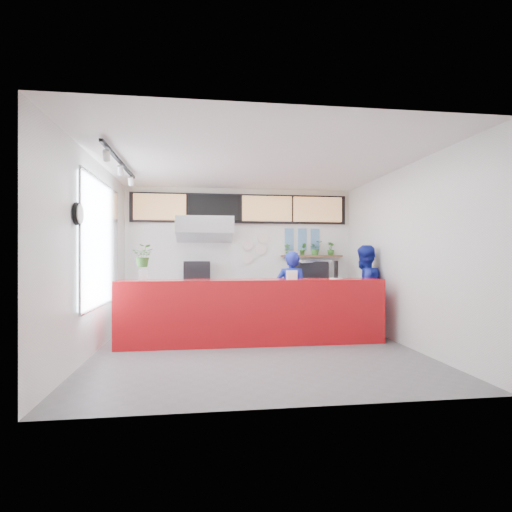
% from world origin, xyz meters
% --- Properties ---
extents(floor, '(5.00, 5.00, 0.00)m').
position_xyz_m(floor, '(0.00, 0.00, 0.00)').
color(floor, slate).
rests_on(floor, ground).
extents(ceiling, '(5.00, 5.00, 0.00)m').
position_xyz_m(ceiling, '(0.00, 0.00, 3.00)').
color(ceiling, silver).
extents(wall_back, '(5.00, 0.00, 5.00)m').
position_xyz_m(wall_back, '(0.00, 2.50, 1.50)').
color(wall_back, white).
rests_on(wall_back, ground).
extents(wall_left, '(0.00, 5.00, 5.00)m').
position_xyz_m(wall_left, '(-2.50, 0.00, 1.50)').
color(wall_left, white).
rests_on(wall_left, ground).
extents(wall_right, '(0.00, 5.00, 5.00)m').
position_xyz_m(wall_right, '(2.50, 0.00, 1.50)').
color(wall_right, white).
rests_on(wall_right, ground).
extents(service_counter, '(4.50, 0.60, 1.10)m').
position_xyz_m(service_counter, '(0.00, 0.40, 0.55)').
color(service_counter, '#B90D13').
rests_on(service_counter, ground).
extents(cream_band, '(5.00, 0.02, 0.80)m').
position_xyz_m(cream_band, '(0.00, 2.49, 2.60)').
color(cream_band, beige).
rests_on(cream_band, wall_back).
extents(prep_bench, '(1.80, 0.60, 0.90)m').
position_xyz_m(prep_bench, '(-0.80, 2.20, 0.45)').
color(prep_bench, '#B2B5BA').
rests_on(prep_bench, ground).
extents(panini_oven, '(0.57, 0.57, 0.49)m').
position_xyz_m(panini_oven, '(-0.97, 2.20, 1.14)').
color(panini_oven, black).
rests_on(panini_oven, prep_bench).
extents(extraction_hood, '(1.20, 0.70, 0.35)m').
position_xyz_m(extraction_hood, '(-0.80, 2.15, 2.15)').
color(extraction_hood, '#B2B5BA').
rests_on(extraction_hood, ceiling).
extents(hood_lip, '(1.20, 0.69, 0.31)m').
position_xyz_m(hood_lip, '(-0.80, 2.15, 1.95)').
color(hood_lip, '#B2B5BA').
rests_on(hood_lip, ceiling).
extents(right_bench, '(1.80, 0.60, 0.90)m').
position_xyz_m(right_bench, '(1.50, 2.20, 0.45)').
color(right_bench, '#B2B5BA').
rests_on(right_bench, ground).
extents(espresso_machine, '(0.88, 0.75, 0.48)m').
position_xyz_m(espresso_machine, '(1.54, 2.20, 1.14)').
color(espresso_machine, black).
rests_on(espresso_machine, right_bench).
extents(espresso_tray, '(0.80, 0.62, 0.07)m').
position_xyz_m(espresso_tray, '(1.54, 2.20, 1.38)').
color(espresso_tray, silver).
rests_on(espresso_tray, espresso_machine).
extents(herb_shelf, '(1.40, 0.18, 0.04)m').
position_xyz_m(herb_shelf, '(1.60, 2.40, 1.50)').
color(herb_shelf, brown).
rests_on(herb_shelf, wall_back).
extents(menu_board_far_left, '(1.10, 0.10, 0.55)m').
position_xyz_m(menu_board_far_left, '(-1.75, 2.38, 2.55)').
color(menu_board_far_left, tan).
rests_on(menu_board_far_left, wall_back).
extents(menu_board_mid_left, '(1.10, 0.10, 0.55)m').
position_xyz_m(menu_board_mid_left, '(-0.59, 2.38, 2.55)').
color(menu_board_mid_left, black).
rests_on(menu_board_mid_left, wall_back).
extents(menu_board_mid_right, '(1.10, 0.10, 0.55)m').
position_xyz_m(menu_board_mid_right, '(0.57, 2.38, 2.55)').
color(menu_board_mid_right, tan).
rests_on(menu_board_mid_right, wall_back).
extents(menu_board_far_right, '(1.10, 0.10, 0.55)m').
position_xyz_m(menu_board_far_right, '(1.73, 2.38, 2.55)').
color(menu_board_far_right, tan).
rests_on(menu_board_far_right, wall_back).
extents(soffit, '(4.80, 0.04, 0.65)m').
position_xyz_m(soffit, '(0.00, 2.46, 2.55)').
color(soffit, black).
rests_on(soffit, wall_back).
extents(window_pane, '(0.04, 2.20, 1.90)m').
position_xyz_m(window_pane, '(-2.47, 0.30, 1.70)').
color(window_pane, silver).
rests_on(window_pane, wall_left).
extents(window_frame, '(0.03, 2.30, 2.00)m').
position_xyz_m(window_frame, '(-2.45, 0.30, 1.70)').
color(window_frame, '#B2B5BA').
rests_on(window_frame, wall_left).
extents(wall_clock_rim, '(0.05, 0.30, 0.30)m').
position_xyz_m(wall_clock_rim, '(-2.46, -0.90, 2.05)').
color(wall_clock_rim, black).
rests_on(wall_clock_rim, wall_left).
extents(wall_clock_face, '(0.02, 0.26, 0.26)m').
position_xyz_m(wall_clock_face, '(-2.43, -0.90, 2.05)').
color(wall_clock_face, white).
rests_on(wall_clock_face, wall_left).
extents(track_rail, '(0.05, 2.40, 0.04)m').
position_xyz_m(track_rail, '(-2.10, 0.00, 2.94)').
color(track_rail, black).
rests_on(track_rail, ceiling).
extents(dec_plate_a, '(0.24, 0.03, 0.24)m').
position_xyz_m(dec_plate_a, '(0.15, 2.47, 1.75)').
color(dec_plate_a, silver).
rests_on(dec_plate_a, wall_back).
extents(dec_plate_b, '(0.24, 0.03, 0.24)m').
position_xyz_m(dec_plate_b, '(0.45, 2.47, 1.65)').
color(dec_plate_b, silver).
rests_on(dec_plate_b, wall_back).
extents(dec_plate_c, '(0.24, 0.03, 0.24)m').
position_xyz_m(dec_plate_c, '(0.15, 2.47, 1.45)').
color(dec_plate_c, silver).
rests_on(dec_plate_c, wall_back).
extents(dec_plate_d, '(0.24, 0.03, 0.24)m').
position_xyz_m(dec_plate_d, '(0.50, 2.47, 1.90)').
color(dec_plate_d, silver).
rests_on(dec_plate_d, wall_back).
extents(photo_frame_a, '(0.20, 0.02, 0.25)m').
position_xyz_m(photo_frame_a, '(1.10, 2.48, 2.00)').
color(photo_frame_a, '#598CBF').
rests_on(photo_frame_a, wall_back).
extents(photo_frame_b, '(0.20, 0.02, 0.25)m').
position_xyz_m(photo_frame_b, '(1.40, 2.48, 2.00)').
color(photo_frame_b, '#598CBF').
rests_on(photo_frame_b, wall_back).
extents(photo_frame_c, '(0.20, 0.02, 0.25)m').
position_xyz_m(photo_frame_c, '(1.70, 2.48, 2.00)').
color(photo_frame_c, '#598CBF').
rests_on(photo_frame_c, wall_back).
extents(photo_frame_d, '(0.20, 0.02, 0.25)m').
position_xyz_m(photo_frame_d, '(1.10, 2.48, 1.75)').
color(photo_frame_d, '#598CBF').
rests_on(photo_frame_d, wall_back).
extents(photo_frame_e, '(0.20, 0.02, 0.25)m').
position_xyz_m(photo_frame_e, '(1.40, 2.48, 1.75)').
color(photo_frame_e, '#598CBF').
rests_on(photo_frame_e, wall_back).
extents(photo_frame_f, '(0.20, 0.02, 0.25)m').
position_xyz_m(photo_frame_f, '(1.70, 2.48, 1.75)').
color(photo_frame_f, '#598CBF').
rests_on(photo_frame_f, wall_back).
extents(staff_center, '(0.64, 0.48, 1.59)m').
position_xyz_m(staff_center, '(0.81, 0.99, 0.79)').
color(staff_center, '#152295').
rests_on(staff_center, ground).
extents(staff_right, '(1.00, 0.90, 1.71)m').
position_xyz_m(staff_right, '(2.22, 0.92, 0.85)').
color(staff_right, '#152295').
rests_on(staff_right, ground).
extents(herb_a, '(0.15, 0.12, 0.26)m').
position_xyz_m(herb_a, '(1.03, 2.40, 1.65)').
color(herb_a, '#326D26').
rests_on(herb_a, herb_shelf).
extents(herb_b, '(0.15, 0.13, 0.27)m').
position_xyz_m(herb_b, '(1.40, 2.40, 1.66)').
color(herb_b, '#326D26').
rests_on(herb_b, herb_shelf).
extents(herb_c, '(0.33, 0.30, 0.32)m').
position_xyz_m(herb_c, '(1.68, 2.40, 1.68)').
color(herb_c, '#326D26').
rests_on(herb_c, herb_shelf).
extents(herb_d, '(0.20, 0.18, 0.30)m').
position_xyz_m(herb_d, '(2.05, 2.40, 1.67)').
color(herb_d, '#326D26').
rests_on(herb_d, herb_shelf).
extents(glass_vase, '(0.16, 0.16, 0.19)m').
position_xyz_m(glass_vase, '(-1.80, 0.34, 1.19)').
color(glass_vase, white).
rests_on(glass_vase, service_counter).
extents(basil_vase, '(0.37, 0.33, 0.37)m').
position_xyz_m(basil_vase, '(-1.80, 0.34, 1.50)').
color(basil_vase, '#326D26').
rests_on(basil_vase, glass_vase).
extents(napkin_holder, '(0.18, 0.12, 0.15)m').
position_xyz_m(napkin_holder, '(0.66, 0.31, 1.18)').
color(napkin_holder, white).
rests_on(napkin_holder, service_counter).
extents(white_plate, '(0.27, 0.27, 0.02)m').
position_xyz_m(white_plate, '(1.47, 0.37, 1.11)').
color(white_plate, white).
rests_on(white_plate, service_counter).
extents(pepper_mill, '(0.09, 0.09, 0.30)m').
position_xyz_m(pepper_mill, '(1.47, 0.37, 1.27)').
color(pepper_mill, black).
rests_on(pepper_mill, white_plate).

